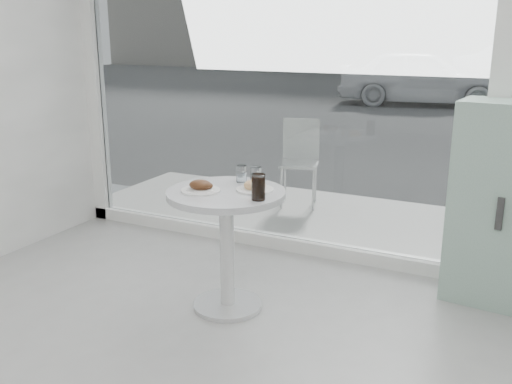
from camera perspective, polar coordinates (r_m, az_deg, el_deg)
The scene contains 12 objects.
storefront at distance 4.12m, azimuth 11.95°, elevation 15.66°, with size 5.00×0.14×3.00m.
main_table at distance 3.50m, azimuth -2.96°, elevation -3.34°, with size 0.72×0.72×0.77m.
patio_deck at distance 5.19m, azimuth 12.36°, elevation -3.41°, with size 5.60×1.60×0.05m, color silver.
street at distance 17.10m, azimuth 22.65°, elevation 8.85°, with size 40.00×24.00×0.00m, color #353535.
mint_cabinet at distance 3.90m, azimuth 23.40°, elevation -1.17°, with size 0.63×0.46×1.29m.
patio_chair at distance 5.58m, azimuth 4.45°, elevation 3.57°, with size 0.45×0.45×0.83m.
car_white at distance 14.35m, azimuth 16.26°, elevation 10.96°, with size 1.55×3.85×1.31m, color silver.
plate_fritter at distance 3.42m, azimuth -5.50°, elevation 0.50°, with size 0.24×0.24×0.07m.
plate_donut at distance 3.43m, azimuth -0.11°, elevation 0.50°, with size 0.23×0.23×0.05m.
water_tumbler_a at distance 3.62m, azimuth -1.46°, elevation 1.73°, with size 0.07×0.07×0.11m.
water_tumbler_b at distance 3.53m, azimuth -0.00°, elevation 1.48°, with size 0.07×0.07×0.12m.
cola_glass at distance 3.22m, azimuth 0.24°, elevation 0.45°, with size 0.08×0.08×0.15m.
Camera 1 is at (1.12, -0.98, 1.69)m, focal length 40.00 mm.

